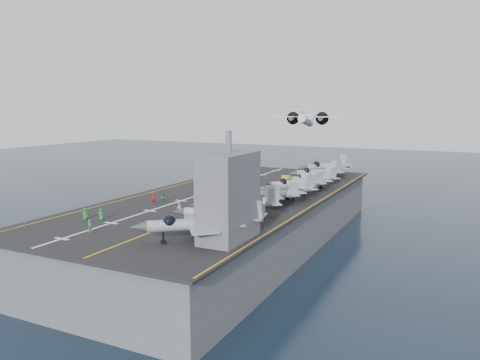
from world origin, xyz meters
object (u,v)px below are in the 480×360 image
at_px(fighter_jet_0, 195,223).
at_px(tow_cart_a, 202,215).
at_px(transport_plane, 306,121).
at_px(island_superstructure, 229,186).

relative_size(fighter_jet_0, tow_cart_a, 8.56).
height_order(tow_cart_a, transport_plane, transport_plane).
height_order(fighter_jet_0, transport_plane, transport_plane).
distance_m(fighter_jet_0, tow_cart_a, 13.47).
relative_size(island_superstructure, tow_cart_a, 7.05).
height_order(fighter_jet_0, tow_cart_a, fighter_jet_0).
xyz_separation_m(fighter_jet_0, tow_cart_a, (-5.97, 11.90, -2.03)).
xyz_separation_m(island_superstructure, transport_plane, (-19.57, 92.33, 6.24)).
bearing_deg(tow_cart_a, transport_plane, 96.82).
distance_m(island_superstructure, transport_plane, 94.59).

